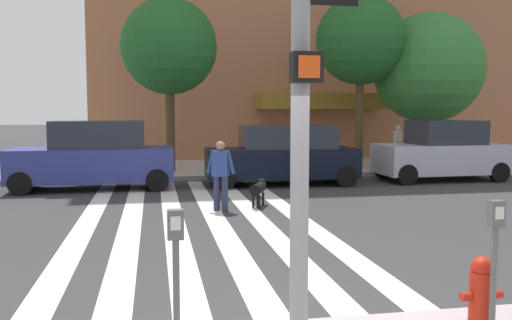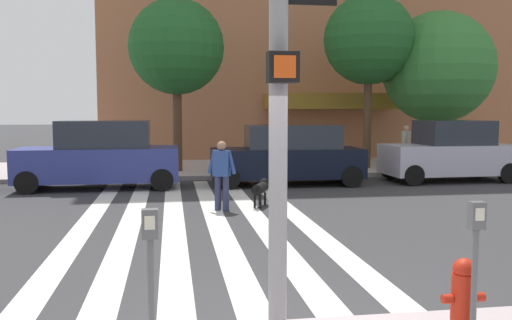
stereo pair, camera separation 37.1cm
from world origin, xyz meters
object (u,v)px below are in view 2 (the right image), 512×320
parking_meter_third_along (475,252)px  pedestrian_dog_walker (222,172)px  parked_car_third_in_line (288,155)px  street_tree_nearest (176,47)px  pedestrian_bystander (406,144)px  dog_on_leash (261,188)px  street_tree_further (438,68)px  parked_car_fourth_in_line (450,153)px  fire_hydrant (463,297)px  parking_meter_curbside (151,263)px  parked_car_behind_first (100,156)px  street_tree_middle (369,40)px

parking_meter_third_along → pedestrian_dog_walker: pedestrian_dog_walker is taller
parked_car_third_in_line → parking_meter_third_along: bearing=-93.9°
street_tree_nearest → pedestrian_bystander: size_ratio=3.76×
street_tree_nearest → dog_on_leash: street_tree_nearest is taller
parked_car_third_in_line → street_tree_further: street_tree_further is taller
parked_car_third_in_line → pedestrian_dog_walker: size_ratio=2.91×
street_tree_nearest → parked_car_fourth_in_line: bearing=-19.5°
street_tree_nearest → pedestrian_bystander: (8.52, -0.55, -3.51)m
fire_hydrant → parking_meter_curbside: parking_meter_curbside is taller
fire_hydrant → street_tree_nearest: 15.89m
parked_car_behind_first → pedestrian_dog_walker: bearing=-52.1°
parked_car_behind_first → parked_car_third_in_line: size_ratio=0.99×
parked_car_behind_first → fire_hydrant: bearing=-67.6°
parked_car_third_in_line → pedestrian_dog_walker: bearing=-120.7°
street_tree_middle → pedestrian_bystander: (1.33, -0.57, -3.91)m
parked_car_fourth_in_line → pedestrian_dog_walker: size_ratio=2.61×
street_tree_nearest → street_tree_middle: size_ratio=0.94×
parking_meter_third_along → pedestrian_bystander: bearing=68.2°
parking_meter_curbside → street_tree_nearest: bearing=88.4°
dog_on_leash → parked_car_behind_first: bearing=138.6°
pedestrian_dog_walker → dog_on_leash: (0.99, 0.43, -0.48)m
pedestrian_dog_walker → pedestrian_bystander: pedestrian_bystander is taller
parking_meter_third_along → street_tree_middle: street_tree_middle is taller
parking_meter_third_along → parked_car_behind_first: bearing=112.0°
parking_meter_curbside → street_tree_further: 19.03m
parking_meter_third_along → pedestrian_bystander: 15.94m
parking_meter_third_along → parking_meter_curbside: bearing=178.4°
pedestrian_dog_walker → street_tree_further: bearing=39.6°
parked_car_fourth_in_line → parked_car_behind_first: bearing=-180.0°
fire_hydrant → parking_meter_third_along: 0.55m
pedestrian_dog_walker → pedestrian_bystander: (7.59, 6.79, 0.15)m
parking_meter_curbside → parked_car_third_in_line: 12.71m
dog_on_leash → parking_meter_third_along: bearing=-85.4°
parking_meter_third_along → parked_car_behind_first: size_ratio=0.29×
pedestrian_bystander → dog_on_leash: bearing=-136.1°
street_tree_further → pedestrian_bystander: size_ratio=3.68×
parking_meter_curbside → fire_hydrant: bearing=2.3°
street_tree_further → dog_on_leash: (-8.21, -7.19, -3.57)m
parked_car_third_in_line → dog_on_leash: parked_car_third_in_line is taller
parked_car_behind_first → street_tree_nearest: bearing=53.3°
parking_meter_curbside → parked_car_third_in_line: size_ratio=0.28×
fire_hydrant → pedestrian_bystander: bearing=67.9°
pedestrian_bystander → street_tree_nearest: bearing=176.3°
fire_hydrant → street_tree_further: street_tree_further is taller
parking_meter_third_along → street_tree_nearest: bearing=99.6°
parking_meter_third_along → street_tree_further: 17.61m
parking_meter_curbside → pedestrian_dog_walker: 8.04m
parked_car_third_in_line → parked_car_fourth_in_line: size_ratio=1.12×
parking_meter_third_along → dog_on_leash: 8.49m
parked_car_behind_first → dog_on_leash: (4.26, -3.76, -0.54)m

